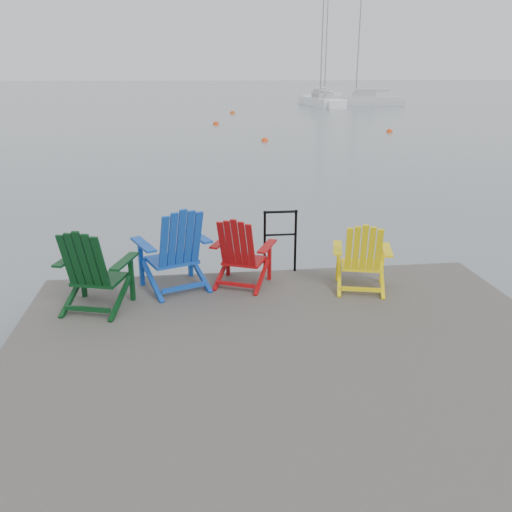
{
  "coord_description": "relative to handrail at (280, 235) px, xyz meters",
  "views": [
    {
      "loc": [
        -0.99,
        -4.75,
        3.23
      ],
      "look_at": [
        -0.13,
        2.15,
        0.85
      ],
      "focal_mm": 38.0,
      "sensor_mm": 36.0,
      "label": 1
    }
  ],
  "objects": [
    {
      "name": "ground",
      "position": [
        -0.25,
        -2.45,
        -1.04
      ],
      "size": [
        400.0,
        400.0,
        0.0
      ],
      "primitive_type": "plane",
      "color": "slate",
      "rests_on": "ground"
    },
    {
      "name": "dock",
      "position": [
        -0.25,
        -2.45,
        -0.69
      ],
      "size": [
        6.0,
        5.0,
        1.4
      ],
      "color": "#2F2C2A",
      "rests_on": "ground"
    },
    {
      "name": "handrail",
      "position": [
        0.0,
        0.0,
        0.0
      ],
      "size": [
        0.48,
        0.04,
        0.9
      ],
      "color": "black",
      "rests_on": "dock"
    },
    {
      "name": "chair_green",
      "position": [
        -2.41,
        -1.02,
        -0.02
      ],
      "size": [
        0.97,
        0.92,
        1.04
      ],
      "rotation": [
        0.0,
        0.0,
        -0.29
      ],
      "color": "black",
      "rests_on": "dock"
    },
    {
      "name": "chair_blue",
      "position": [
        -1.46,
        -0.49,
        0.02
      ],
      "size": [
        1.08,
        1.03,
        1.12
      ],
      "rotation": [
        0.0,
        0.0,
        0.39
      ],
      "color": "#1043AF",
      "rests_on": "dock"
    },
    {
      "name": "chair_red",
      "position": [
        -0.6,
        -0.47,
        -0.06
      ],
      "size": [
        0.93,
        0.9,
        0.96
      ],
      "rotation": [
        0.0,
        0.0,
        -0.42
      ],
      "color": "#A30B0D",
      "rests_on": "dock"
    },
    {
      "name": "chair_yellow",
      "position": [
        0.94,
        -0.82,
        -0.07
      ],
      "size": [
        0.86,
        0.82,
        0.94
      ],
      "rotation": [
        0.0,
        0.0,
        -0.26
      ],
      "color": "yellow",
      "rests_on": "dock"
    },
    {
      "name": "sailboat_near",
      "position": [
        11.82,
        46.3,
        -0.69
      ],
      "size": [
        2.83,
        8.49,
        11.52
      ],
      "rotation": [
        0.0,
        0.0,
        0.08
      ],
      "color": "white",
      "rests_on": "ground"
    },
    {
      "name": "sailboat_mid",
      "position": [
        14.34,
        55.87,
        -0.69
      ],
      "size": [
        6.0,
        7.9,
        11.11
      ],
      "rotation": [
        0.0,
        0.0,
        -0.56
      ],
      "color": "silver",
      "rests_on": "ground"
    },
    {
      "name": "sailboat_far",
      "position": [
        16.3,
        48.31,
        -0.69
      ],
      "size": [
        8.12,
        4.22,
        10.93
      ],
      "rotation": [
        0.0,
        0.0,
        1.28
      ],
      "color": "silver",
      "rests_on": "ground"
    },
    {
      "name": "buoy_a",
      "position": [
        2.48,
        19.29,
        -1.04
      ],
      "size": [
        0.34,
        0.34,
        0.34
      ],
      "primitive_type": "sphere",
      "color": "#ED410D",
      "rests_on": "ground"
    },
    {
      "name": "buoy_b",
      "position": [
        0.58,
        28.2,
        -1.04
      ],
      "size": [
        0.39,
        0.39,
        0.39
      ],
      "primitive_type": "sphere",
      "color": "red",
      "rests_on": "ground"
    },
    {
      "name": "buoy_c",
      "position": [
        9.96,
        22.47,
        -1.04
      ],
      "size": [
        0.36,
        0.36,
        0.36
      ],
      "primitive_type": "sphere",
      "color": "#DD420D",
      "rests_on": "ground"
    },
    {
      "name": "buoy_d",
      "position": [
        2.42,
        37.55,
        -1.04
      ],
      "size": [
        0.41,
        0.41,
        0.41
      ],
      "primitive_type": "sphere",
      "color": "#CD450C",
      "rests_on": "ground"
    }
  ]
}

